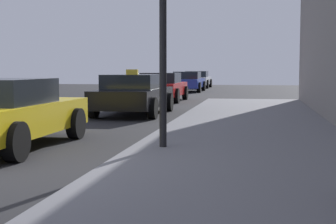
{
  "coord_description": "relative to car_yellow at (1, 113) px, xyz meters",
  "views": [
    {
      "loc": [
        4.07,
        -6.42,
        1.45
      ],
      "look_at": [
        2.92,
        0.24,
        0.88
      ],
      "focal_mm": 54.9,
      "sensor_mm": 36.0,
      "label": 1
    }
  ],
  "objects": [
    {
      "name": "car_white",
      "position": [
        0.11,
        30.22,
        -0.0
      ],
      "size": [
        2.0,
        4.29,
        1.27
      ],
      "color": "white",
      "rests_on": "ground_plane"
    },
    {
      "name": "car_black",
      "position": [
        0.75,
        7.1,
        0.0
      ],
      "size": [
        1.99,
        4.37,
        1.43
      ],
      "color": "black",
      "rests_on": "ground_plane"
    },
    {
      "name": "sidewalk",
      "position": [
        4.51,
        -2.25,
        -0.57
      ],
      "size": [
        4.0,
        32.0,
        0.15
      ],
      "primitive_type": "cube",
      "color": "slate",
      "rests_on": "ground_plane"
    },
    {
      "name": "car_blue",
      "position": [
        0.28,
        23.59,
        -0.0
      ],
      "size": [
        1.95,
        4.31,
        1.27
      ],
      "color": "#233899",
      "rests_on": "ground_plane"
    },
    {
      "name": "car_red",
      "position": [
        0.41,
        13.86,
        -0.0
      ],
      "size": [
        1.95,
        4.26,
        1.27
      ],
      "color": "red",
      "rests_on": "ground_plane"
    },
    {
      "name": "car_yellow",
      "position": [
        0.0,
        0.0,
        0.0
      ],
      "size": [
        2.04,
        4.22,
        1.27
      ],
      "color": "yellow",
      "rests_on": "ground_plane"
    }
  ]
}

